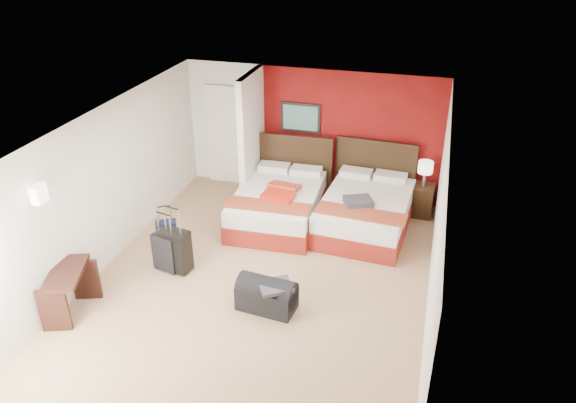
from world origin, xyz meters
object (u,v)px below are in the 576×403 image
(bed_left, at_px, (278,206))
(duffel_bag, at_px, (267,296))
(table_lamp, at_px, (425,174))
(desk, at_px, (70,293))
(suitcase_charcoal, at_px, (168,253))
(red_suitcase_open, at_px, (281,191))
(suitcase_navy, at_px, (167,235))
(suitcase_black, at_px, (176,252))
(bed_right, at_px, (365,213))
(nightstand, at_px, (421,200))

(bed_left, height_order, duffel_bag, bed_left)
(table_lamp, height_order, desk, table_lamp)
(suitcase_charcoal, bearing_deg, red_suitcase_open, 67.92)
(suitcase_charcoal, bearing_deg, suitcase_navy, 131.36)
(red_suitcase_open, bearing_deg, suitcase_black, -116.21)
(duffel_bag, height_order, desk, desk)
(duffel_bag, bearing_deg, suitcase_navy, 158.42)
(suitcase_black, height_order, suitcase_navy, suitcase_black)
(bed_left, relative_size, suitcase_navy, 4.47)
(bed_left, xyz_separation_m, bed_right, (1.57, 0.15, 0.00))
(red_suitcase_open, height_order, suitcase_charcoal, red_suitcase_open)
(table_lamp, bearing_deg, bed_right, -138.85)
(duffel_bag, bearing_deg, red_suitcase_open, 107.13)
(duffel_bag, distance_m, desk, 2.72)
(bed_right, bearing_deg, suitcase_black, -137.80)
(desk, bearing_deg, bed_left, 39.00)
(bed_left, bearing_deg, bed_right, 2.87)
(red_suitcase_open, xyz_separation_m, desk, (-2.12, -3.21, -0.31))
(bed_left, height_order, suitcase_charcoal, bed_left)
(table_lamp, height_order, suitcase_navy, table_lamp)
(red_suitcase_open, height_order, suitcase_navy, red_suitcase_open)
(suitcase_charcoal, bearing_deg, table_lamp, 51.47)
(suitcase_navy, relative_size, duffel_bag, 0.57)
(red_suitcase_open, relative_size, suitcase_black, 1.11)
(table_lamp, bearing_deg, duffel_bag, -119.43)
(suitcase_charcoal, xyz_separation_m, duffel_bag, (1.79, -0.51, -0.10))
(table_lamp, relative_size, suitcase_navy, 1.03)
(suitcase_navy, xyz_separation_m, desk, (-0.49, -1.94, 0.13))
(red_suitcase_open, xyz_separation_m, suitcase_navy, (-1.63, -1.27, -0.44))
(suitcase_charcoal, distance_m, duffel_bag, 1.86)
(bed_left, height_order, red_suitcase_open, red_suitcase_open)
(table_lamp, distance_m, desk, 6.23)
(bed_left, xyz_separation_m, table_lamp, (2.50, 0.96, 0.52))
(suitcase_black, bearing_deg, suitcase_navy, 137.86)
(bed_right, height_order, duffel_bag, bed_right)
(suitcase_charcoal, xyz_separation_m, desk, (-0.79, -1.36, 0.05))
(bed_right, distance_m, desk, 4.98)
(duffel_bag, bearing_deg, desk, -155.86)
(bed_right, xyz_separation_m, red_suitcase_open, (-1.47, -0.25, 0.36))
(suitcase_charcoal, bearing_deg, desk, -106.89)
(nightstand, height_order, suitcase_black, suitcase_black)
(suitcase_charcoal, bearing_deg, duffel_bag, -2.49)
(red_suitcase_open, relative_size, desk, 0.87)
(bed_right, xyz_separation_m, nightstand, (0.93, 0.81, -0.02))
(desk, bearing_deg, suitcase_black, 35.96)
(suitcase_black, xyz_separation_m, suitcase_navy, (-0.45, 0.58, -0.11))
(bed_right, height_order, red_suitcase_open, red_suitcase_open)
(table_lamp, bearing_deg, nightstand, 0.00)
(bed_right, height_order, nightstand, bed_right)
(table_lamp, relative_size, duffel_bag, 0.59)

